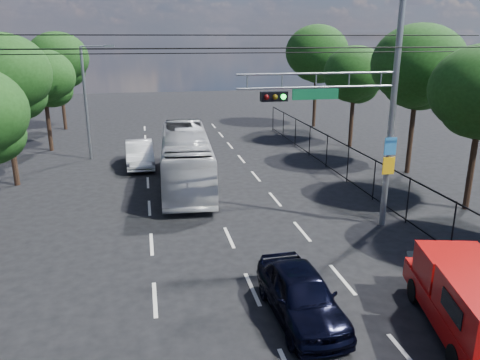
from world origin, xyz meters
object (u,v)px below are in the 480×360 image
object	(u,v)px
white_bus	(186,158)
red_pickup	(471,301)
white_van	(140,154)
navy_hatchback	(301,294)
signal_mast	(365,100)

from	to	relation	value
white_bus	red_pickup	bearing A→B (deg)	-64.53
red_pickup	white_bus	xyz separation A→B (m)	(-5.95, 14.72, 0.39)
white_van	white_bus	bearing A→B (deg)	-62.56
navy_hatchback	white_van	bearing A→B (deg)	102.33
signal_mast	white_van	distance (m)	15.17
white_bus	navy_hatchback	bearing A→B (deg)	-78.04
red_pickup	navy_hatchback	world-z (taller)	red_pickup
red_pickup	white_van	world-z (taller)	red_pickup
signal_mast	navy_hatchback	distance (m)	8.49
red_pickup	white_bus	bearing A→B (deg)	111.99
signal_mast	white_bus	world-z (taller)	signal_mast
signal_mast	white_van	xyz separation A→B (m)	(-8.67, 11.62, -4.49)
navy_hatchback	white_bus	size ratio (longest dim) A/B	0.41
white_bus	white_van	xyz separation A→B (m)	(-2.41, 4.33, -0.67)
navy_hatchback	signal_mast	bearing A→B (deg)	51.32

